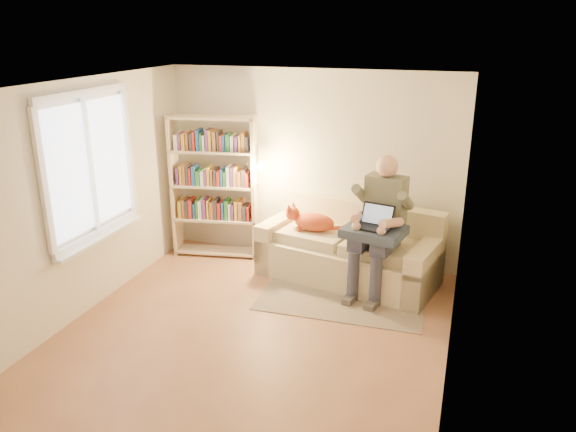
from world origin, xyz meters
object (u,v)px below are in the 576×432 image
(person, at_px, (380,219))
(laptop, at_px, (381,223))
(bookshelf, at_px, (214,180))
(cat, at_px, (308,221))
(sofa, at_px, (349,252))

(person, height_order, laptop, person)
(person, height_order, bookshelf, bookshelf)
(bookshelf, bearing_deg, person, -20.17)
(cat, relative_size, laptop, 1.80)
(sofa, distance_m, cat, 0.68)
(person, distance_m, bookshelf, 2.40)
(person, relative_size, laptop, 3.75)
(cat, bearing_deg, laptop, -9.91)
(sofa, height_order, bookshelf, bookshelf)
(cat, relative_size, bookshelf, 0.40)
(sofa, relative_size, person, 1.42)
(sofa, distance_m, bookshelf, 2.10)
(bookshelf, bearing_deg, cat, -17.72)
(sofa, relative_size, bookshelf, 1.20)
(person, distance_m, laptop, 0.19)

